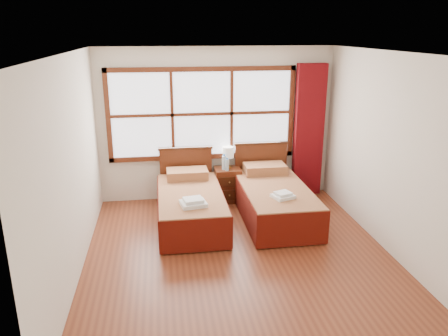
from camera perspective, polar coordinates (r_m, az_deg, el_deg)
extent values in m
plane|color=brown|center=(5.85, 2.04, -11.55)|extent=(4.50, 4.50, 0.00)
plane|color=white|center=(5.12, 2.37, 14.78)|extent=(4.50, 4.50, 0.00)
plane|color=silver|center=(7.50, -0.97, 5.68)|extent=(4.00, 0.00, 4.00)
plane|color=silver|center=(5.36, -19.33, -0.24)|extent=(0.00, 4.50, 4.50)
plane|color=silver|center=(6.03, 21.23, 1.48)|extent=(0.00, 4.50, 4.50)
cube|color=white|center=(7.40, -2.88, 7.08)|extent=(3.00, 0.02, 1.40)
cube|color=#552512|center=(7.55, -2.78, 1.52)|extent=(3.16, 0.06, 0.08)
cube|color=#552512|center=(7.28, -2.96, 12.78)|extent=(3.16, 0.06, 0.08)
cube|color=#552512|center=(7.40, -14.90, 6.50)|extent=(0.08, 0.06, 1.56)
cube|color=#552512|center=(7.68, 8.73, 7.29)|extent=(0.08, 0.06, 1.56)
cube|color=#552512|center=(7.35, -6.78, 6.91)|extent=(0.05, 0.05, 1.40)
cube|color=#552512|center=(7.45, 0.99, 7.16)|extent=(0.05, 0.05, 1.40)
cube|color=#552512|center=(7.38, -2.87, 7.05)|extent=(3.00, 0.05, 0.05)
cube|color=maroon|center=(7.76, 11.01, 4.78)|extent=(0.50, 0.16, 2.30)
cube|color=#3C1B0C|center=(6.74, -4.33, -6.18)|extent=(0.85, 1.70, 0.28)
cube|color=maroon|center=(6.64, -4.38, -4.17)|extent=(0.95, 1.89, 0.23)
cube|color=#5F130A|center=(6.68, -8.47, -5.45)|extent=(0.03, 1.89, 0.47)
cube|color=#5F130A|center=(6.74, -0.28, -5.04)|extent=(0.03, 1.89, 0.47)
cube|color=#5F130A|center=(5.84, -3.65, -8.83)|extent=(0.95, 0.03, 0.47)
cube|color=maroon|center=(7.22, -4.82, -0.76)|extent=(0.67, 0.39, 0.15)
cube|color=#552512|center=(7.56, -4.97, -0.86)|extent=(0.89, 0.06, 0.93)
cube|color=#3C1B0C|center=(7.43, -5.06, 2.60)|extent=(0.93, 0.08, 0.04)
cube|color=#3C1B0C|center=(6.94, 6.61, -5.47)|extent=(0.88, 1.77, 0.29)
cube|color=maroon|center=(6.84, 6.68, -3.44)|extent=(0.99, 1.96, 0.24)
cube|color=#5F130A|center=(6.79, 2.59, -4.81)|extent=(0.03, 1.96, 0.49)
cube|color=#5F130A|center=(7.03, 10.55, -4.28)|extent=(0.03, 1.96, 0.49)
cube|color=#5F130A|center=(6.04, 9.03, -7.99)|extent=(0.99, 0.03, 0.49)
cube|color=maroon|center=(7.42, 5.34, -0.08)|extent=(0.69, 0.40, 0.15)
cube|color=#552512|center=(7.74, 4.79, -0.29)|extent=(0.92, 0.06, 0.96)
cube|color=#3C1B0C|center=(7.60, 4.88, 3.23)|extent=(0.96, 0.08, 0.04)
cube|color=#552512|center=(7.56, 0.45, -2.17)|extent=(0.44, 0.39, 0.59)
cube|color=#3C1B0C|center=(7.40, 0.70, -3.56)|extent=(0.39, 0.02, 0.18)
cube|color=#3C1B0C|center=(7.32, 0.71, -1.85)|extent=(0.39, 0.02, 0.18)
sphere|color=#A47C37|center=(7.39, 0.72, -3.61)|extent=(0.03, 0.03, 0.03)
sphere|color=#A47C37|center=(7.31, 0.73, -1.90)|extent=(0.03, 0.03, 0.03)
cube|color=white|center=(6.12, -4.03, -4.66)|extent=(0.39, 0.36, 0.05)
cube|color=white|center=(6.10, -4.04, -4.21)|extent=(0.29, 0.27, 0.05)
cube|color=white|center=(6.38, 7.70, -3.68)|extent=(0.36, 0.34, 0.05)
cube|color=white|center=(6.37, 7.72, -3.32)|extent=(0.27, 0.25, 0.04)
cylinder|color=#B9873B|center=(7.52, 0.55, 0.16)|extent=(0.11, 0.11, 0.02)
cylinder|color=#B9873B|center=(7.49, 0.55, 0.81)|extent=(0.03, 0.03, 0.16)
cylinder|color=white|center=(7.44, 0.56, 2.08)|extent=(0.19, 0.19, 0.19)
cylinder|color=silver|center=(7.37, 0.01, 0.68)|extent=(0.07, 0.07, 0.24)
cylinder|color=blue|center=(7.33, 0.01, 1.69)|extent=(0.03, 0.03, 0.03)
cylinder|color=silver|center=(7.32, 0.40, 0.41)|extent=(0.06, 0.06, 0.20)
cylinder|color=blue|center=(7.29, 0.40, 1.25)|extent=(0.03, 0.03, 0.03)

